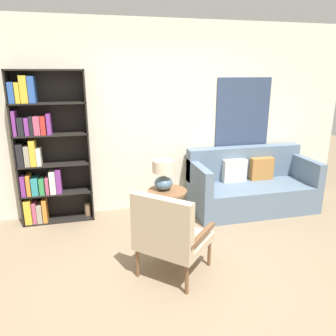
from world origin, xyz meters
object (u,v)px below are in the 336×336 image
armchair (168,233)px  couch (250,187)px  bookshelf (43,152)px  table_lamp (163,174)px  side_table (167,195)px

armchair → couch: armchair is taller
couch → bookshelf: bearing=175.1°
armchair → table_lamp: size_ratio=2.27×
couch → side_table: 1.44m
side_table → couch: bearing=14.7°
side_table → armchair: bearing=-103.3°
couch → table_lamp: size_ratio=4.54×
bookshelf → armchair: size_ratio=2.24×
couch → armchair: bearing=-138.9°
armchair → side_table: 1.09m
bookshelf → armchair: bearing=-52.4°
couch → table_lamp: bearing=-167.3°
bookshelf → table_lamp: 1.62m
bookshelf → side_table: size_ratio=3.86×
armchair → side_table: (0.25, 1.07, -0.03)m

